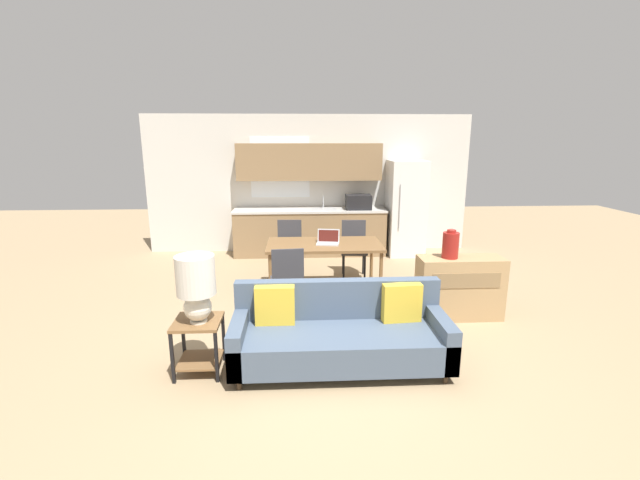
% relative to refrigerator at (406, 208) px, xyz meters
% --- Properties ---
extents(ground_plane, '(20.00, 20.00, 0.00)m').
position_rel_refrigerator_xyz_m(ground_plane, '(-1.87, -4.21, -0.92)').
color(ground_plane, '#9E8460').
extents(wall_back, '(6.40, 0.07, 2.70)m').
position_rel_refrigerator_xyz_m(wall_back, '(-1.88, 0.41, 0.44)').
color(wall_back, silver).
rests_on(wall_back, ground_plane).
extents(kitchen_counter, '(2.96, 0.65, 2.15)m').
position_rel_refrigerator_xyz_m(kitchen_counter, '(-1.85, 0.11, -0.07)').
color(kitchen_counter, '#8E704C').
rests_on(kitchen_counter, ground_plane).
extents(refrigerator, '(0.68, 0.76, 1.83)m').
position_rel_refrigerator_xyz_m(refrigerator, '(0.00, 0.00, 0.00)').
color(refrigerator, white).
rests_on(refrigerator, ground_plane).
extents(dining_table, '(1.66, 0.88, 0.76)m').
position_rel_refrigerator_xyz_m(dining_table, '(-1.72, -2.12, -0.22)').
color(dining_table, brown).
rests_on(dining_table, ground_plane).
extents(couch, '(2.13, 0.80, 0.82)m').
position_rel_refrigerator_xyz_m(couch, '(-1.70, -4.19, -0.59)').
color(couch, '#3D2D1E').
rests_on(couch, ground_plane).
extents(side_table, '(0.45, 0.45, 0.54)m').
position_rel_refrigerator_xyz_m(side_table, '(-3.09, -4.27, -0.56)').
color(side_table, brown).
rests_on(side_table, ground_plane).
extents(table_lamp, '(0.36, 0.36, 0.66)m').
position_rel_refrigerator_xyz_m(table_lamp, '(-3.06, -4.30, 0.00)').
color(table_lamp, silver).
rests_on(table_lamp, side_table).
extents(credenza, '(1.06, 0.40, 0.79)m').
position_rel_refrigerator_xyz_m(credenza, '(-0.06, -3.10, -0.52)').
color(credenza, tan).
rests_on(credenza, ground_plane).
extents(vase, '(0.20, 0.20, 0.36)m').
position_rel_refrigerator_xyz_m(vase, '(-0.22, -3.10, 0.04)').
color(vase, maroon).
rests_on(vase, credenza).
extents(dining_chair_far_left, '(0.44, 0.44, 0.93)m').
position_rel_refrigerator_xyz_m(dining_chair_far_left, '(-2.25, -1.28, -0.40)').
color(dining_chair_far_left, '#38383D').
rests_on(dining_chair_far_left, ground_plane).
extents(dining_chair_near_left, '(0.46, 0.46, 0.93)m').
position_rel_refrigerator_xyz_m(dining_chair_near_left, '(-2.25, -2.95, -0.40)').
color(dining_chair_near_left, '#38383D').
rests_on(dining_chair_near_left, ground_plane).
extents(dining_chair_far_right, '(0.45, 0.45, 0.93)m').
position_rel_refrigerator_xyz_m(dining_chair_far_right, '(-1.19, -1.35, -0.40)').
color(dining_chair_far_right, '#38383D').
rests_on(dining_chair_far_right, ground_plane).
extents(laptop, '(0.36, 0.30, 0.20)m').
position_rel_refrigerator_xyz_m(laptop, '(-1.67, -2.12, -0.11)').
color(laptop, '#B7BABC').
rests_on(laptop, dining_table).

